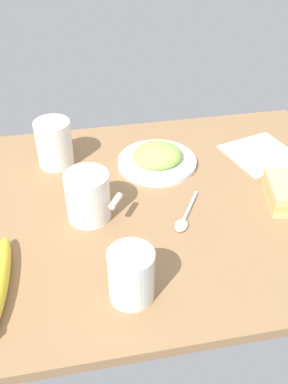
{
  "coord_description": "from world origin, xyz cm",
  "views": [
    {
      "loc": [
        -12.63,
        -65.63,
        56.88
      ],
      "look_at": [
        0.0,
        0.0,
        5.0
      ],
      "focal_mm": 41.15,
      "sensor_mm": 36.0,
      "label": 1
    }
  ],
  "objects_px": {
    "glass_of_milk": "(131,278)",
    "paper_napkin": "(261,154)",
    "coffee_mug_black": "(88,196)",
    "coffee_mug_milky": "(54,143)",
    "plate_of_food": "(157,158)",
    "spoon": "(185,218)"
  },
  "relations": [
    {
      "from": "coffee_mug_milky",
      "to": "coffee_mug_black",
      "type": "bearing_deg",
      "value": -74.06
    },
    {
      "from": "glass_of_milk",
      "to": "paper_napkin",
      "type": "relative_size",
      "value": 0.63
    },
    {
      "from": "plate_of_food",
      "to": "coffee_mug_milky",
      "type": "xyz_separation_m",
      "value": [
        -0.22,
        0.05,
        0.04
      ]
    },
    {
      "from": "spoon",
      "to": "glass_of_milk",
      "type": "bearing_deg",
      "value": -129.15
    },
    {
      "from": "plate_of_food",
      "to": "glass_of_milk",
      "type": "relative_size",
      "value": 1.92
    },
    {
      "from": "coffee_mug_milky",
      "to": "spoon",
      "type": "xyz_separation_m",
      "value": [
        0.23,
        -0.24,
        -0.05
      ]
    },
    {
      "from": "plate_of_food",
      "to": "coffee_mug_milky",
      "type": "height_order",
      "value": "coffee_mug_milky"
    },
    {
      "from": "spoon",
      "to": "paper_napkin",
      "type": "relative_size",
      "value": 0.79
    },
    {
      "from": "plate_of_food",
      "to": "coffee_mug_black",
      "type": "distance_m",
      "value": 0.22
    },
    {
      "from": "plate_of_food",
      "to": "paper_napkin",
      "type": "bearing_deg",
      "value": -1.25
    },
    {
      "from": "coffee_mug_black",
      "to": "spoon",
      "type": "xyz_separation_m",
      "value": [
        0.17,
        -0.04,
        -0.05
      ]
    },
    {
      "from": "plate_of_food",
      "to": "coffee_mug_black",
      "type": "relative_size",
      "value": 1.67
    },
    {
      "from": "coffee_mug_milky",
      "to": "paper_napkin",
      "type": "relative_size",
      "value": 0.72
    },
    {
      "from": "spoon",
      "to": "paper_napkin",
      "type": "distance_m",
      "value": 0.29
    },
    {
      "from": "coffee_mug_black",
      "to": "glass_of_milk",
      "type": "xyz_separation_m",
      "value": [
        0.05,
        -0.2,
        -0.01
      ]
    },
    {
      "from": "plate_of_food",
      "to": "glass_of_milk",
      "type": "distance_m",
      "value": 0.37
    },
    {
      "from": "plate_of_food",
      "to": "coffee_mug_black",
      "type": "xyz_separation_m",
      "value": [
        -0.16,
        -0.15,
        0.03
      ]
    },
    {
      "from": "glass_of_milk",
      "to": "paper_napkin",
      "type": "bearing_deg",
      "value": 43.71
    },
    {
      "from": "coffee_mug_black",
      "to": "paper_napkin",
      "type": "height_order",
      "value": "coffee_mug_black"
    },
    {
      "from": "coffee_mug_milky",
      "to": "spoon",
      "type": "relative_size",
      "value": 0.91
    },
    {
      "from": "paper_napkin",
      "to": "coffee_mug_black",
      "type": "bearing_deg",
      "value": -160.71
    },
    {
      "from": "coffee_mug_black",
      "to": "glass_of_milk",
      "type": "height_order",
      "value": "coffee_mug_black"
    }
  ]
}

